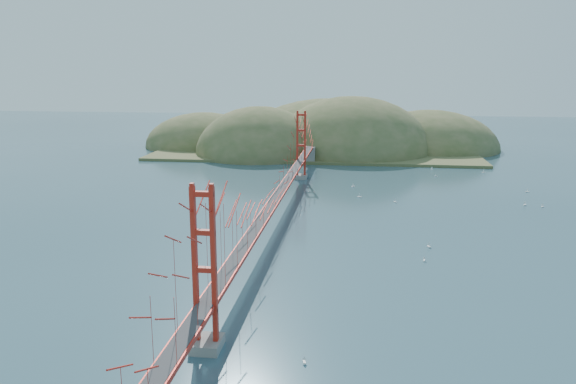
# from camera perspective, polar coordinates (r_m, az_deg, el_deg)

# --- Properties ---
(ground) EXTENTS (320.00, 320.00, 0.00)m
(ground) POSITION_cam_1_polar(r_m,az_deg,el_deg) (67.94, -1.42, -3.61)
(ground) COLOR #2D4C5A
(ground) RESTS_ON ground
(bridge) EXTENTS (2.20, 94.40, 12.00)m
(bridge) POSITION_cam_1_polar(r_m,az_deg,el_deg) (66.48, -1.42, 2.24)
(bridge) COLOR gray
(bridge) RESTS_ON ground
(far_headlands) EXTENTS (84.00, 58.00, 25.00)m
(far_headlands) POSITION_cam_1_polar(r_m,az_deg,el_deg) (134.51, 4.04, 4.55)
(far_headlands) COLOR olive
(far_headlands) RESTS_ON ground
(sailboat_4) EXTENTS (0.67, 0.67, 0.71)m
(sailboat_4) POSITION_cam_1_polar(r_m,az_deg,el_deg) (85.08, 22.92, -1.16)
(sailboat_4) COLOR white
(sailboat_4) RESTS_ON ground
(sailboat_3) EXTENTS (0.61, 0.61, 0.66)m
(sailboat_3) POSITION_cam_1_polar(r_m,az_deg,el_deg) (90.94, 6.63, 0.62)
(sailboat_3) COLOR white
(sailboat_3) RESTS_ON ground
(sailboat_15) EXTENTS (0.57, 0.57, 0.62)m
(sailboat_15) POSITION_cam_1_polar(r_m,az_deg,el_deg) (108.89, 14.40, 2.31)
(sailboat_15) COLOR white
(sailboat_15) RESTS_ON ground
(sailboat_9) EXTENTS (0.59, 0.59, 0.62)m
(sailboat_9) POSITION_cam_1_polar(r_m,az_deg,el_deg) (85.02, 24.44, -1.32)
(sailboat_9) COLOR white
(sailboat_9) RESTS_ON ground
(sailboat_17) EXTENTS (0.60, 0.51, 0.69)m
(sailboat_17) POSITION_cam_1_polar(r_m,az_deg,el_deg) (94.14, 23.14, 0.08)
(sailboat_17) COLOR white
(sailboat_17) RESTS_ON ground
(sailboat_12) EXTENTS (0.55, 0.50, 0.62)m
(sailboat_12) POSITION_cam_1_polar(r_m,az_deg,el_deg) (102.15, 14.77, 1.61)
(sailboat_12) COLOR white
(sailboat_12) RESTS_ON ground
(sailboat_1) EXTENTS (0.61, 0.61, 0.64)m
(sailboat_1) POSITION_cam_1_polar(r_m,az_deg,el_deg) (81.52, 10.84, -0.95)
(sailboat_1) COLOR white
(sailboat_1) RESTS_ON ground
(sailboat_10) EXTENTS (0.47, 0.50, 0.56)m
(sailboat_10) POSITION_cam_1_polar(r_m,az_deg,el_deg) (38.54, 1.67, -16.81)
(sailboat_10) COLOR white
(sailboat_10) RESTS_ON ground
(sailboat_14) EXTENTS (0.47, 0.52, 0.59)m
(sailboat_14) POSITION_cam_1_polar(r_m,az_deg,el_deg) (58.13, 13.66, -6.70)
(sailboat_14) COLOR white
(sailboat_14) RESTS_ON ground
(sailboat_16) EXTENTS (0.64, 0.63, 0.71)m
(sailboat_16) POSITION_cam_1_polar(r_m,az_deg,el_deg) (83.89, 7.27, -0.43)
(sailboat_16) COLOR white
(sailboat_16) RESTS_ON ground
(sailboat_7) EXTENTS (0.59, 0.51, 0.67)m
(sailboat_7) POSITION_cam_1_polar(r_m,az_deg,el_deg) (108.17, 19.24, 1.93)
(sailboat_7) COLOR white
(sailboat_7) RESTS_ON ground
(sailboat_0) EXTENTS (0.60, 0.61, 0.68)m
(sailboat_0) POSITION_cam_1_polar(r_m,az_deg,el_deg) (62.50, 14.12, -5.33)
(sailboat_0) COLOR white
(sailboat_0) RESTS_ON ground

